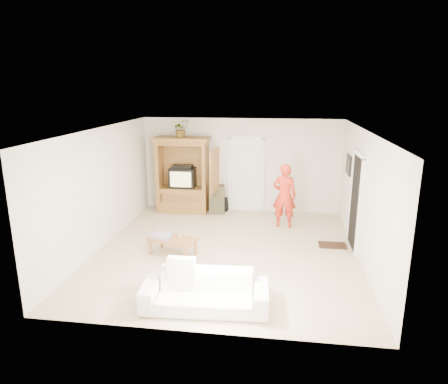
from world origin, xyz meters
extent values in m
plane|color=tan|center=(0.00, 0.00, 0.00)|extent=(6.00, 6.00, 0.00)
plane|color=white|center=(0.00, 0.00, 2.60)|extent=(6.00, 6.00, 0.00)
plane|color=silver|center=(0.00, 3.00, 1.30)|extent=(5.50, 0.00, 5.50)
plane|color=silver|center=(0.00, -3.00, 1.30)|extent=(5.50, 0.00, 5.50)
plane|color=silver|center=(-2.75, 0.00, 1.30)|extent=(0.00, 6.00, 6.00)
plane|color=silver|center=(2.75, 0.00, 1.30)|extent=(0.00, 6.00, 6.00)
cube|color=brown|center=(-1.60, 2.65, 0.35)|extent=(1.40, 0.60, 0.70)
cube|color=brown|center=(-2.25, 2.65, 1.30)|extent=(0.10, 0.60, 1.20)
cube|color=brown|center=(-0.95, 2.65, 1.30)|extent=(0.10, 0.60, 1.20)
cube|color=brown|center=(-1.60, 2.92, 1.30)|extent=(1.40, 0.06, 1.20)
cube|color=brown|center=(-1.60, 2.65, 1.95)|extent=(1.40, 0.60, 0.10)
cube|color=brown|center=(-1.60, 2.65, 2.05)|extent=(1.52, 0.68, 0.10)
cube|color=brown|center=(-0.62, 2.18, 1.30)|extent=(0.16, 0.67, 1.15)
cube|color=black|center=(-1.60, 2.68, 0.97)|extent=(0.70, 0.52, 0.55)
cube|color=tan|center=(-1.60, 2.41, 0.98)|extent=(0.58, 0.02, 0.42)
cube|color=black|center=(-1.60, 2.65, 1.29)|extent=(0.55, 0.35, 0.08)
cube|color=#935832|center=(-1.60, 2.37, 0.45)|extent=(1.19, 0.03, 0.25)
cube|color=white|center=(0.15, 2.97, 1.02)|extent=(0.85, 0.05, 2.04)
cube|color=black|center=(2.73, 0.60, 1.02)|extent=(0.05, 0.90, 2.04)
cube|color=black|center=(2.73, 1.90, 1.60)|extent=(0.03, 0.60, 0.48)
cube|color=#382316|center=(2.30, 0.60, 0.01)|extent=(0.60, 0.40, 0.02)
imported|color=#4C7238|center=(-1.60, 2.63, 2.33)|extent=(0.55, 0.54, 0.47)
imported|color=red|center=(1.21, 1.70, 0.81)|extent=(0.63, 0.45, 1.63)
imported|color=white|center=(-0.04, -2.33, 0.29)|extent=(2.05, 0.90, 0.58)
cube|color=#935832|center=(-1.10, -0.35, 0.34)|extent=(1.10, 0.81, 0.05)
cube|color=#935832|center=(-1.57, -0.41, 0.16)|extent=(0.07, 0.07, 0.31)
cube|color=#935832|center=(-1.45, -0.02, 0.16)|extent=(0.07, 0.07, 0.31)
cube|color=#935832|center=(-0.76, -0.67, 0.16)|extent=(0.07, 0.07, 0.31)
cube|color=#935832|center=(-0.63, -0.28, 0.16)|extent=(0.07, 0.07, 0.31)
cube|color=#F85276|center=(-1.35, -0.35, 0.41)|extent=(0.44, 0.37, 0.08)
cylinder|color=tan|center=(-0.97, -0.30, 0.42)|extent=(0.08, 0.08, 0.10)
camera|label=1|loc=(1.05, -7.95, 3.45)|focal=32.00mm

